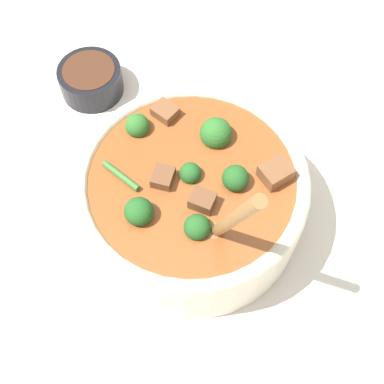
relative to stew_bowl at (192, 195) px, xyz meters
name	(u,v)px	position (x,y,z in m)	size (l,w,h in m)	color
ground_plane	(192,216)	(0.00, 0.00, -0.05)	(4.00, 4.00, 0.00)	silver
stew_bowl	(192,195)	(0.00, 0.00, 0.00)	(0.26, 0.26, 0.26)	beige
condiment_bowl	(91,79)	(-0.23, -0.06, -0.03)	(0.09, 0.09, 0.04)	black
empty_plate	(384,108)	(-0.06, 0.30, -0.05)	(0.19, 0.19, 0.02)	white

